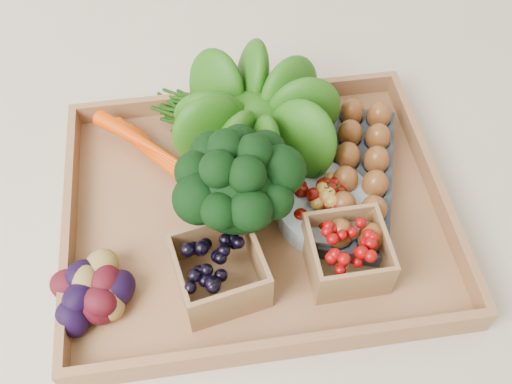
{
  "coord_description": "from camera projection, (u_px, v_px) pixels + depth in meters",
  "views": [
    {
      "loc": [
        -0.07,
        -0.47,
        0.72
      ],
      "look_at": [
        0.0,
        0.0,
        0.06
      ],
      "focal_mm": 40.0,
      "sensor_mm": 36.0,
      "label": 1
    }
  ],
  "objects": [
    {
      "name": "ground",
      "position": [
        256.0,
        215.0,
        0.86
      ],
      "size": [
        4.0,
        4.0,
        0.0
      ],
      "primitive_type": "plane",
      "color": "beige",
      "rests_on": "ground"
    },
    {
      "name": "tray",
      "position": [
        256.0,
        212.0,
        0.85
      ],
      "size": [
        0.55,
        0.45,
        0.01
      ],
      "primitive_type": "cube",
      "color": "#9D6A42",
      "rests_on": "ground"
    },
    {
      "name": "carrots",
      "position": [
        153.0,
        152.0,
        0.88
      ],
      "size": [
        0.18,
        0.13,
        0.04
      ],
      "primitive_type": null,
      "color": "#ED4101",
      "rests_on": "tray"
    },
    {
      "name": "lettuce",
      "position": [
        255.0,
        110.0,
        0.85
      ],
      "size": [
        0.17,
        0.17,
        0.17
      ],
      "primitive_type": "sphere",
      "color": "#1C480B",
      "rests_on": "tray"
    },
    {
      "name": "broccoli",
      "position": [
        238.0,
        203.0,
        0.77
      ],
      "size": [
        0.17,
        0.17,
        0.13
      ],
      "primitive_type": null,
      "color": "black",
      "rests_on": "tray"
    },
    {
      "name": "cherry_bowl",
      "position": [
        325.0,
        208.0,
        0.83
      ],
      "size": [
        0.14,
        0.14,
        0.04
      ],
      "primitive_type": "cylinder",
      "color": "#8C9EA5",
      "rests_on": "tray"
    },
    {
      "name": "egg_carton",
      "position": [
        358.0,
        181.0,
        0.86
      ],
      "size": [
        0.18,
        0.29,
        0.03
      ],
      "primitive_type": "cube",
      "rotation": [
        0.0,
        0.0,
        -0.32
      ],
      "color": "#3C434D",
      "rests_on": "tray"
    },
    {
      "name": "potatoes",
      "position": [
        92.0,
        290.0,
        0.73
      ],
      "size": [
        0.13,
        0.13,
        0.07
      ],
      "primitive_type": null,
      "color": "#3D0912",
      "rests_on": "tray"
    },
    {
      "name": "punnet_blackberry",
      "position": [
        219.0,
        271.0,
        0.74
      ],
      "size": [
        0.13,
        0.13,
        0.08
      ],
      "primitive_type": "cube",
      "rotation": [
        0.0,
        0.0,
        0.19
      ],
      "color": "black",
      "rests_on": "tray"
    },
    {
      "name": "punnet_raspberry",
      "position": [
        347.0,
        253.0,
        0.76
      ],
      "size": [
        0.11,
        0.11,
        0.07
      ],
      "primitive_type": "cube",
      "rotation": [
        0.0,
        0.0,
        0.02
      ],
      "color": "#7C0505",
      "rests_on": "tray"
    }
  ]
}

